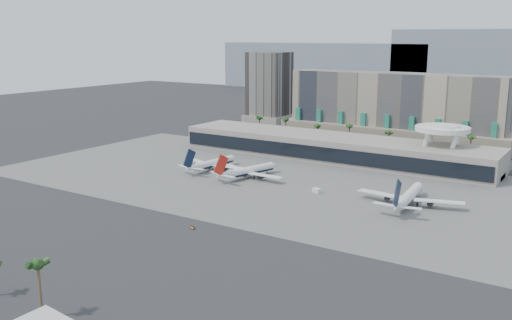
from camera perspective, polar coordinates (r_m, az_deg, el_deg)
The scene contains 15 objects.
ground at distance 214.63m, azimuth -5.18°, elevation -5.07°, with size 900.00×900.00×0.00m, color #232326.
apron_pad at distance 258.34m, azimuth 2.36°, elevation -2.00°, with size 260.00×130.00×0.06m, color #5B5B59.
mountain_ridge at distance 639.20m, azimuth 24.26°, elevation 8.24°, with size 680.00×60.00×70.00m.
hotel at distance 357.98m, azimuth 13.62°, elevation 4.44°, with size 140.00×30.00×42.00m.
office_tower at distance 425.49m, azimuth 1.34°, elevation 6.82°, with size 30.00×30.00×52.00m.
terminal at distance 304.29m, azimuth 7.65°, elevation 1.35°, with size 170.00×32.50×14.50m.
saucer_structure at distance 289.41m, azimuth 18.13°, elevation 2.68°, with size 26.00×26.00×21.89m.
palm_row at distance 332.66m, azimuth 11.37°, elevation 2.86°, with size 157.80×2.80×13.10m.
airliner_left at distance 277.51m, azimuth -4.35°, elevation -0.32°, with size 36.65×37.85×13.07m.
airliner_centre at distance 261.35m, azimuth -0.73°, elevation -1.07°, with size 36.69×38.07×13.41m.
airliner_right at distance 226.49m, azimuth 15.02°, elevation -3.54°, with size 41.22×42.56×14.69m.
service_vehicle_a at distance 278.61m, azimuth -6.44°, elevation -0.81°, with size 3.91×1.91×1.91m, color white.
service_vehicle_b at distance 238.50m, azimuth 6.11°, elevation -3.05°, with size 3.77×2.15×1.94m, color silver.
taxiway_sign at distance 195.28m, azimuth -6.40°, elevation -6.73°, with size 2.18×0.81×0.99m.
near_palm_b at distance 140.71m, azimuth -20.94°, elevation -10.27°, with size 6.00×6.00×14.85m.
Camera 1 is at (127.21, -160.50, 64.20)m, focal length 40.00 mm.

